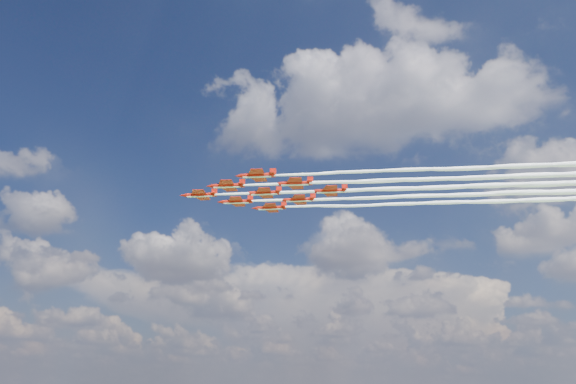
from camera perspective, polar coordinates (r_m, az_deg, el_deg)
name	(u,v)px	position (r m, az deg, el deg)	size (l,w,h in m)	color
jet_lead	(404,188)	(158.61, 11.68, 0.36)	(119.24, 33.09, 2.68)	red
jet_row2_port	(442,178)	(153.50, 15.38, 1.33)	(119.24, 33.09, 2.68)	red
jet_row2_starb	(434,196)	(166.42, 14.63, -0.35)	(119.24, 33.09, 2.68)	red
jet_row3_port	(484,167)	(149.12, 19.32, 2.37)	(119.24, 33.09, 2.68)	red
jet_row3_centre	(472,186)	(161.79, 18.23, 0.55)	(119.24, 33.09, 2.68)	red
jet_row3_starb	(462,202)	(174.65, 17.30, -0.99)	(119.24, 33.09, 2.68)	red
jet_row4_port	(515,176)	(157.88, 22.04, 1.51)	(119.24, 33.09, 2.68)	red
jet_row4_starb	(501,194)	(170.47, 20.80, -0.15)	(119.24, 33.09, 2.68)	red
jet_tail	(543,184)	(167.00, 24.45, 0.74)	(119.24, 33.09, 2.68)	red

